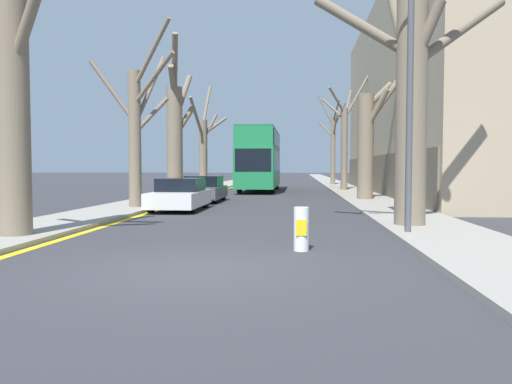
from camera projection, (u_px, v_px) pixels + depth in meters
The scene contains 18 objects.
ground_plane at pixel (194, 270), 8.53m from camera, with size 300.00×300.00×0.00m, color #333338.
sidewalk_left at pixel (237, 182), 58.75m from camera, with size 2.67×120.00×0.12m, color gray.
sidewalk_right at pixel (330, 182), 57.82m from camera, with size 2.67×120.00×0.12m, color gray.
building_facade_right at pixel (453, 96), 32.60m from camera, with size 10.08×31.63×12.82m.
kerb_line_stripe at pixel (250, 182), 58.63m from camera, with size 0.24×120.00×0.01m, color yellow.
street_tree_left_0 at pixel (13, 77), 11.87m from camera, with size 3.23×2.13×7.46m.
street_tree_left_1 at pixel (137, 127), 20.54m from camera, with size 3.92×3.00×7.54m.
street_tree_left_2 at pixel (175, 134), 27.54m from camera, with size 1.57×3.88×8.64m.
street_tree_left_3 at pixel (204, 148), 35.33m from camera, with size 2.10×4.10×7.74m.
street_tree_right_0 at pixel (412, 85), 14.11m from camera, with size 5.66×3.16×7.96m.
street_tree_right_1 at pixel (368, 140), 25.70m from camera, with size 2.62×2.41×6.94m.
street_tree_right_2 at pixel (344, 141), 36.29m from camera, with size 3.53×2.99×8.59m.
street_tree_right_3 at pixel (333, 144), 47.55m from camera, with size 2.65×2.65×8.64m.
double_decker_bus at pixel (260, 157), 36.71m from camera, with size 2.59×11.06×4.47m.
parked_car_0 at pixel (180, 195), 20.36m from camera, with size 1.87×4.17×1.31m.
parked_car_1 at pixel (204, 189), 25.45m from camera, with size 1.89×4.04×1.31m.
lamp_post at pixel (406, 63), 12.45m from camera, with size 1.40×0.20×7.78m.
traffic_bollard at pixel (301, 229), 10.45m from camera, with size 0.32×0.33×0.92m.
Camera 1 is at (1.77, -8.34, 1.76)m, focal length 35.00 mm.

